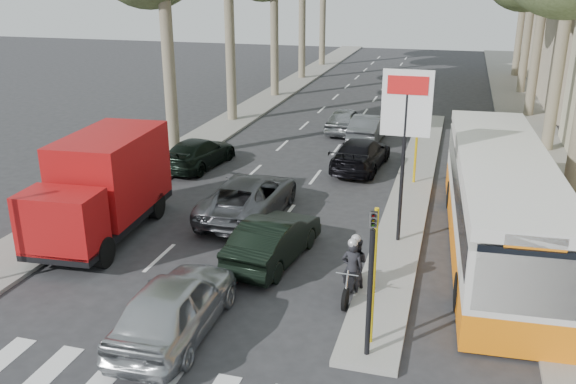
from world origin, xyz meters
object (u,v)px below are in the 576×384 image
at_px(silver_hatchback, 175,305).
at_px(motorcycle, 353,267).
at_px(city_bus, 499,201).
at_px(red_truck, 104,185).
at_px(dark_hatchback, 274,239).

xyz_separation_m(silver_hatchback, motorcycle, (3.76, 3.14, -0.00)).
bearing_deg(motorcycle, city_bus, 47.97).
relative_size(silver_hatchback, red_truck, 0.73).
bearing_deg(city_bus, dark_hatchback, -161.70).
bearing_deg(motorcycle, dark_hatchback, 155.45).
distance_m(silver_hatchback, red_truck, 6.97).
distance_m(red_truck, motorcycle, 8.84).
relative_size(red_truck, motorcycle, 3.12).
xyz_separation_m(dark_hatchback, motorcycle, (2.67, -1.34, 0.08)).
distance_m(red_truck, city_bus, 12.58).
relative_size(silver_hatchback, city_bus, 0.38).
bearing_deg(dark_hatchback, city_bus, -150.91).
bearing_deg(red_truck, motorcycle, -15.84).
xyz_separation_m(red_truck, motorcycle, (8.60, -1.78, -0.96)).
bearing_deg(motorcycle, silver_hatchback, -138.02).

